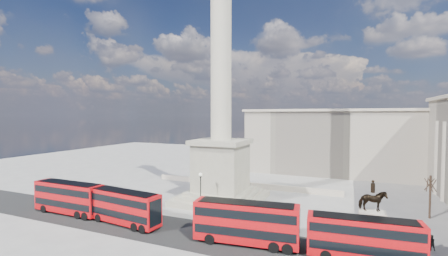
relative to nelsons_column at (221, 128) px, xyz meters
name	(u,v)px	position (x,y,z in m)	size (l,w,h in m)	color
ground	(209,209)	(0.00, -5.00, -12.92)	(180.00, 180.00, 0.00)	gray
asphalt_road	(210,237)	(5.00, -15.00, -12.91)	(120.00, 9.00, 0.01)	black
nelsons_column	(221,128)	(0.00, 0.00, 0.00)	(14.00, 14.00, 49.85)	#A29D87
balustrade_wall	(242,184)	(0.00, 11.00, -12.37)	(40.00, 0.60, 1.10)	#BBAF9B
building_northeast	(347,141)	(20.00, 35.00, -4.59)	(51.00, 17.00, 16.60)	beige
red_bus_a	(69,197)	(-18.63, -15.49, -10.39)	(11.92, 2.91, 4.82)	red
red_bus_b	(124,207)	(-7.72, -15.72, -10.47)	(11.70, 3.83, 4.66)	red
red_bus_c	(247,222)	(9.87, -15.18, -10.32)	(12.42, 4.08, 4.94)	red
red_bus_d	(364,238)	(22.34, -14.25, -10.55)	(11.31, 3.54, 4.51)	red
victorian_lamp	(201,189)	(-0.66, -6.53, -9.35)	(0.52, 0.52, 6.06)	black
equestrian_statue	(372,223)	(23.33, -9.77, -10.29)	(3.62, 2.72, 7.64)	#BBAF9B
bare_tree_mid	(430,183)	(31.69, 3.61, -7.69)	(1.75, 1.75, 6.64)	#332319
pedestrian_walking	(351,241)	(21.13, -11.50, -12.11)	(0.59, 0.39, 1.62)	black
pedestrian_standing	(431,242)	(29.37, -8.55, -12.04)	(0.85, 0.67, 1.76)	black
pedestrian_crossing	(329,232)	(18.61, -9.87, -12.07)	(0.99, 0.41, 1.69)	black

